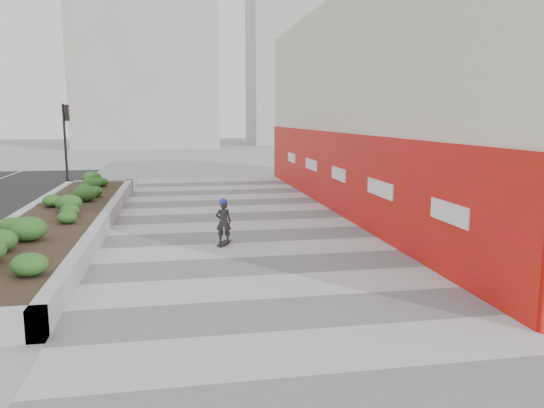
{
  "coord_description": "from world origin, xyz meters",
  "views": [
    {
      "loc": [
        -1.87,
        -10.46,
        3.56
      ],
      "look_at": [
        0.79,
        4.23,
        1.1
      ],
      "focal_mm": 35.0,
      "sensor_mm": 36.0,
      "label": 1
    }
  ],
  "objects": [
    {
      "name": "traffic_signal_near",
      "position": [
        -7.23,
        17.5,
        2.76
      ],
      "size": [
        0.33,
        0.28,
        4.2
      ],
      "color": "black",
      "rests_on": "ground"
    },
    {
      "name": "distant_bldg_north_l",
      "position": [
        -5.0,
        55.0,
        10.0
      ],
      "size": [
        16.0,
        12.0,
        20.0
      ],
      "primitive_type": "cube",
      "color": "#ADAAA3",
      "rests_on": "ground"
    },
    {
      "name": "building",
      "position": [
        6.98,
        8.98,
        3.98
      ],
      "size": [
        6.04,
        24.08,
        8.0
      ],
      "color": "beige",
      "rests_on": "ground"
    },
    {
      "name": "distant_bldg_north_r",
      "position": [
        15.0,
        60.0,
        12.0
      ],
      "size": [
        14.0,
        10.0,
        24.0
      ],
      "primitive_type": "cube",
      "color": "#ADAAA3",
      "rests_on": "ground"
    },
    {
      "name": "walkway",
      "position": [
        0.0,
        3.0,
        0.01
      ],
      "size": [
        8.0,
        36.0,
        0.01
      ],
      "primitive_type": "cube",
      "color": "#A8A8AD",
      "rests_on": "ground"
    },
    {
      "name": "ground",
      "position": [
        0.0,
        0.0,
        0.0
      ],
      "size": [
        160.0,
        160.0,
        0.0
      ],
      "primitive_type": "plane",
      "color": "gray",
      "rests_on": "ground"
    },
    {
      "name": "planter",
      "position": [
        -5.5,
        7.0,
        0.42
      ],
      "size": [
        3.0,
        18.0,
        0.9
      ],
      "color": "#9E9EA0",
      "rests_on": "ground"
    },
    {
      "name": "skateboarder",
      "position": [
        -0.62,
        4.04,
        0.68
      ],
      "size": [
        0.48,
        0.74,
        1.34
      ],
      "rotation": [
        0.0,
        0.0,
        -0.43
      ],
      "color": "beige",
      "rests_on": "ground"
    },
    {
      "name": "manhole_cover",
      "position": [
        0.5,
        3.0,
        0.0
      ],
      "size": [
        0.44,
        0.44,
        0.01
      ],
      "primitive_type": "cylinder",
      "color": "#595654",
      "rests_on": "ground"
    }
  ]
}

